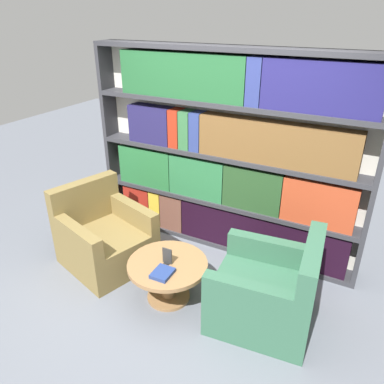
{
  "coord_description": "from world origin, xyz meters",
  "views": [
    {
      "loc": [
        1.53,
        -2.38,
        2.6
      ],
      "look_at": [
        -0.05,
        0.59,
        0.96
      ],
      "focal_mm": 35.0,
      "sensor_mm": 36.0,
      "label": 1
    }
  ],
  "objects": [
    {
      "name": "coffee_table",
      "position": [
        -0.05,
        0.09,
        0.3
      ],
      "size": [
        0.78,
        0.78,
        0.42
      ],
      "color": "olive",
      "rests_on": "ground_plane"
    },
    {
      "name": "bookshelf",
      "position": [
        0.05,
        1.25,
        1.12
      ],
      "size": [
        3.16,
        0.3,
        2.29
      ],
      "color": "silver",
      "rests_on": "ground_plane"
    },
    {
      "name": "armchair_right",
      "position": [
        0.9,
        0.26,
        0.3
      ],
      "size": [
        0.96,
        0.91,
        0.9
      ],
      "rotation": [
        0.0,
        0.0,
        -1.47
      ],
      "color": "#336047",
      "rests_on": "ground_plane"
    },
    {
      "name": "armchair_left",
      "position": [
        -1.0,
        0.27,
        0.3
      ],
      "size": [
        1.08,
        1.04,
        0.9
      ],
      "rotation": [
        0.0,
        0.0,
        1.28
      ],
      "color": "olive",
      "rests_on": "ground_plane"
    },
    {
      "name": "ground_plane",
      "position": [
        0.0,
        0.0,
        0.0
      ],
      "size": [
        14.0,
        14.0,
        0.0
      ],
      "primitive_type": "plane",
      "color": "slate"
    },
    {
      "name": "table_sign",
      "position": [
        -0.05,
        0.09,
        0.49
      ],
      "size": [
        0.1,
        0.06,
        0.16
      ],
      "color": "black",
      "rests_on": "coffee_table"
    },
    {
      "name": "stray_book",
      "position": [
        -0.0,
        -0.09,
        0.44
      ],
      "size": [
        0.18,
        0.21,
        0.04
      ],
      "color": "navy",
      "rests_on": "coffee_table"
    }
  ]
}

